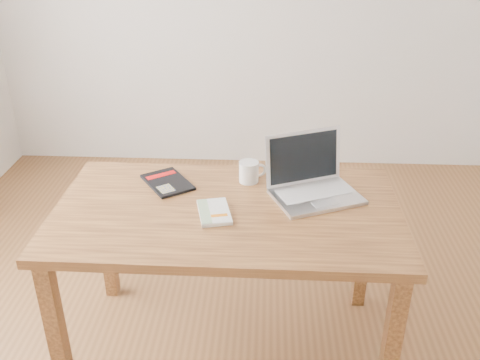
{
  "coord_description": "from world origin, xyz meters",
  "views": [
    {
      "loc": [
        0.02,
        -1.95,
        1.86
      ],
      "look_at": [
        -0.08,
        0.0,
        0.85
      ],
      "focal_mm": 40.0,
      "sensor_mm": 36.0,
      "label": 1
    }
  ],
  "objects_px": {
    "white_guidebook": "(214,212)",
    "black_guidebook": "(167,182)",
    "laptop": "(312,182)",
    "coffee_mug": "(249,171)",
    "desk": "(227,226)"
  },
  "relations": [
    {
      "from": "desk",
      "to": "black_guidebook",
      "type": "distance_m",
      "value": 0.36
    },
    {
      "from": "black_guidebook",
      "to": "laptop",
      "type": "xyz_separation_m",
      "value": [
        0.64,
        -0.06,
        0.05
      ]
    },
    {
      "from": "white_guidebook",
      "to": "laptop",
      "type": "height_order",
      "value": "laptop"
    },
    {
      "from": "desk",
      "to": "white_guidebook",
      "type": "xyz_separation_m",
      "value": [
        -0.05,
        -0.05,
        0.1
      ]
    },
    {
      "from": "desk",
      "to": "coffee_mug",
      "type": "xyz_separation_m",
      "value": [
        0.08,
        0.24,
        0.14
      ]
    },
    {
      "from": "black_guidebook",
      "to": "coffee_mug",
      "type": "xyz_separation_m",
      "value": [
        0.37,
        0.04,
        0.04
      ]
    },
    {
      "from": "desk",
      "to": "laptop",
      "type": "xyz_separation_m",
      "value": [
        0.35,
        0.15,
        0.14
      ]
    },
    {
      "from": "laptop",
      "to": "coffee_mug",
      "type": "bearing_deg",
      "value": 136.72
    },
    {
      "from": "black_guidebook",
      "to": "laptop",
      "type": "bearing_deg",
      "value": -39.26
    },
    {
      "from": "laptop",
      "to": "coffee_mug",
      "type": "height_order",
      "value": "laptop"
    },
    {
      "from": "white_guidebook",
      "to": "black_guidebook",
      "type": "bearing_deg",
      "value": 120.06
    },
    {
      "from": "white_guidebook",
      "to": "coffee_mug",
      "type": "xyz_separation_m",
      "value": [
        0.13,
        0.29,
        0.04
      ]
    },
    {
      "from": "white_guidebook",
      "to": "black_guidebook",
      "type": "height_order",
      "value": "white_guidebook"
    },
    {
      "from": "desk",
      "to": "black_guidebook",
      "type": "height_order",
      "value": "black_guidebook"
    },
    {
      "from": "black_guidebook",
      "to": "coffee_mug",
      "type": "height_order",
      "value": "coffee_mug"
    }
  ]
}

